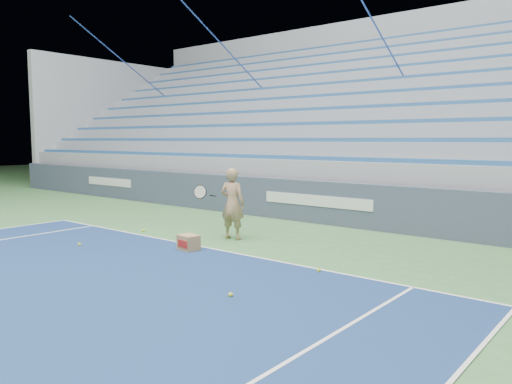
# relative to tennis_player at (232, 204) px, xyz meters

# --- Properties ---
(sponsor_barrier) EXTENTS (30.00, 0.32, 1.10)m
(sponsor_barrier) POSITION_rel_tennis_player_xyz_m (0.35, 2.99, -0.23)
(sponsor_barrier) COLOR #3C465B
(sponsor_barrier) RESTS_ON ground
(bleachers) EXTENTS (31.00, 9.15, 7.30)m
(bleachers) POSITION_rel_tennis_player_xyz_m (0.35, 8.71, 1.58)
(bleachers) COLOR #979A9F
(bleachers) RESTS_ON ground
(tennis_player) EXTENTS (0.92, 0.86, 1.56)m
(tennis_player) POSITION_rel_tennis_player_xyz_m (0.00, 0.00, 0.00)
(tennis_player) COLOR tan
(tennis_player) RESTS_ON ground
(ball_box) EXTENTS (0.45, 0.38, 0.31)m
(ball_box) POSITION_rel_tennis_player_xyz_m (0.07, -1.36, -0.63)
(ball_box) COLOR #A17D4E
(ball_box) RESTS_ON ground
(tennis_ball_0) EXTENTS (0.07, 0.07, 0.07)m
(tennis_ball_0) POSITION_rel_tennis_player_xyz_m (2.67, -3.02, -0.75)
(tennis_ball_0) COLOR #CBE22E
(tennis_ball_0) RESTS_ON ground
(tennis_ball_1) EXTENTS (0.07, 0.07, 0.07)m
(tennis_ball_1) POSITION_rel_tennis_player_xyz_m (2.93, -1.14, -0.75)
(tennis_ball_1) COLOR #CBE22E
(tennis_ball_1) RESTS_ON ground
(tennis_ball_2) EXTENTS (0.07, 0.07, 0.07)m
(tennis_ball_2) POSITION_rel_tennis_player_xyz_m (-1.94, -2.50, -0.75)
(tennis_ball_2) COLOR #CBE22E
(tennis_ball_2) RESTS_ON ground
(tennis_ball_3) EXTENTS (0.07, 0.07, 0.07)m
(tennis_ball_3) POSITION_rel_tennis_player_xyz_m (-2.20, -0.68, -0.75)
(tennis_ball_3) COLOR #CBE22E
(tennis_ball_3) RESTS_ON ground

